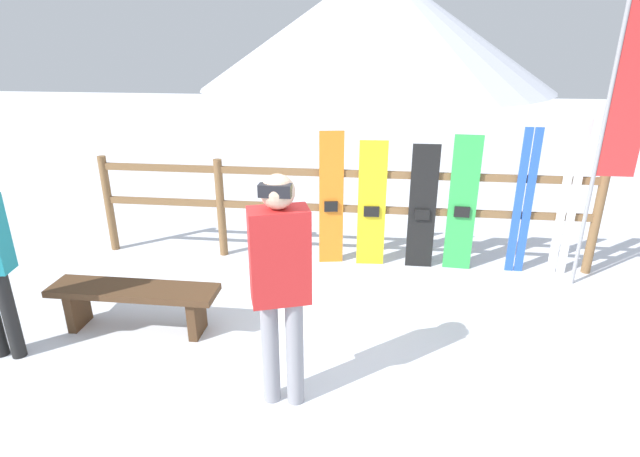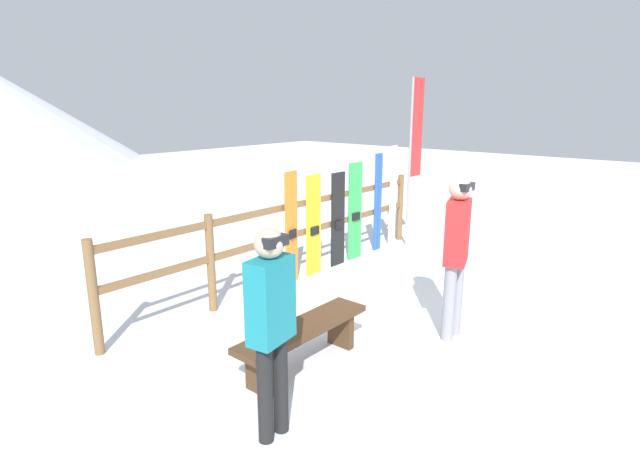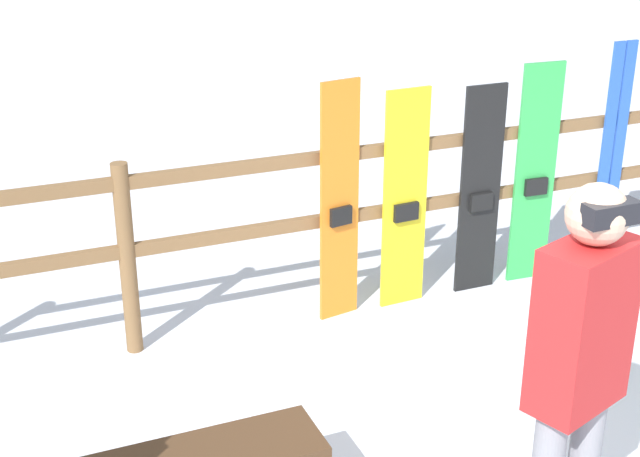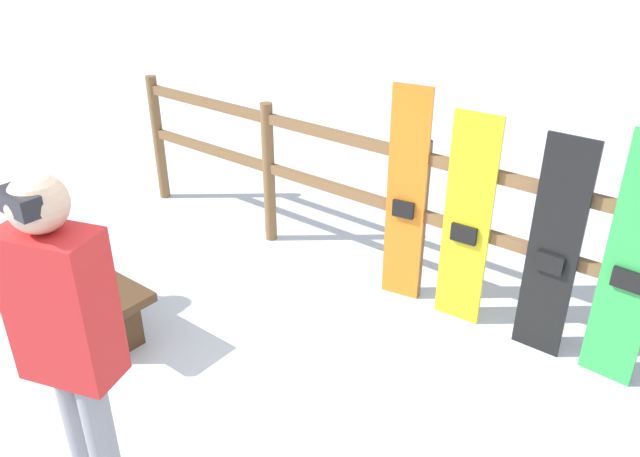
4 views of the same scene
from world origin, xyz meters
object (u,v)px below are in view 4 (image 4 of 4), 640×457
Objects in this scene: bench at (65,279)px; person_red at (68,337)px; snowboard_black_stripe at (553,252)px; snowboard_yellow at (467,223)px; snowboard_green at (632,267)px; snowboard_orange at (406,198)px.

person_red is at bearing -27.33° from bench.
snowboard_yellow is at bearing 180.00° from snowboard_black_stripe.
snowboard_orange is at bearing 180.00° from snowboard_green.
snowboard_black_stripe is at bearing -0.00° from snowboard_yellow.
bench is 3.57m from snowboard_green.
snowboard_yellow is 1.01m from snowboard_green.
snowboard_black_stripe reaches higher than bench.
snowboard_orange is at bearing 179.99° from snowboard_yellow.
bench is 2.73m from snowboard_yellow.
snowboard_green reaches higher than snowboard_yellow.
snowboard_orange is 1.48m from snowboard_green.
bench is 1.03× the size of snowboard_yellow.
snowboard_green is (3.11, 1.70, 0.45)m from bench.
bench is at bearing -133.79° from snowboard_orange.
person_red is at bearing -103.04° from snowboard_yellow.
snowboard_yellow is at bearing 76.96° from person_red.
snowboard_green reaches higher than bench.
snowboard_black_stripe is at bearing 65.18° from person_red.
snowboard_yellow is at bearing -0.01° from snowboard_orange.
person_red reaches higher than snowboard_orange.
snowboard_green is (1.48, -0.00, -0.01)m from snowboard_orange.
snowboard_orange is 1.08× the size of snowboard_black_stripe.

